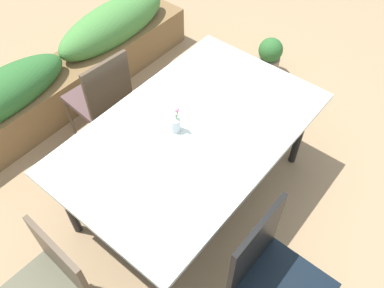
{
  "coord_description": "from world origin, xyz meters",
  "views": [
    {
      "loc": [
        -1.34,
        -1.08,
        2.74
      ],
      "look_at": [
        0.04,
        0.05,
        0.61
      ],
      "focal_mm": 37.43,
      "sensor_mm": 36.0,
      "label": 1
    }
  ],
  "objects_px": {
    "flower_vase": "(176,123)",
    "planter_box": "(66,71)",
    "chair_near_left": "(272,275)",
    "dining_table": "(192,136)",
    "potted_plant": "(270,56)",
    "chair_far_side": "(102,96)"
  },
  "relations": [
    {
      "from": "planter_box",
      "to": "dining_table",
      "type": "bearing_deg",
      "value": -94.32
    },
    {
      "from": "chair_far_side",
      "to": "potted_plant",
      "type": "distance_m",
      "value": 1.8
    },
    {
      "from": "chair_near_left",
      "to": "chair_far_side",
      "type": "height_order",
      "value": "chair_near_left"
    },
    {
      "from": "dining_table",
      "to": "chair_near_left",
      "type": "xyz_separation_m",
      "value": [
        -0.41,
        -0.92,
        -0.16
      ]
    },
    {
      "from": "flower_vase",
      "to": "planter_box",
      "type": "relative_size",
      "value": 0.07
    },
    {
      "from": "flower_vase",
      "to": "potted_plant",
      "type": "xyz_separation_m",
      "value": [
        1.73,
        0.26,
        -0.62
      ]
    },
    {
      "from": "flower_vase",
      "to": "planter_box",
      "type": "bearing_deg",
      "value": 82.9
    },
    {
      "from": "dining_table",
      "to": "planter_box",
      "type": "relative_size",
      "value": 0.64
    },
    {
      "from": "flower_vase",
      "to": "chair_far_side",
      "type": "bearing_deg",
      "value": 85.94
    },
    {
      "from": "dining_table",
      "to": "planter_box",
      "type": "bearing_deg",
      "value": 85.68
    },
    {
      "from": "flower_vase",
      "to": "planter_box",
      "type": "height_order",
      "value": "flower_vase"
    },
    {
      "from": "dining_table",
      "to": "flower_vase",
      "type": "relative_size",
      "value": 8.64
    },
    {
      "from": "chair_far_side",
      "to": "flower_vase",
      "type": "bearing_deg",
      "value": -90.01
    },
    {
      "from": "dining_table",
      "to": "potted_plant",
      "type": "bearing_deg",
      "value": 11.66
    },
    {
      "from": "flower_vase",
      "to": "potted_plant",
      "type": "height_order",
      "value": "flower_vase"
    },
    {
      "from": "chair_far_side",
      "to": "flower_vase",
      "type": "relative_size",
      "value": 4.34
    },
    {
      "from": "dining_table",
      "to": "flower_vase",
      "type": "bearing_deg",
      "value": 129.69
    },
    {
      "from": "dining_table",
      "to": "flower_vase",
      "type": "distance_m",
      "value": 0.17
    },
    {
      "from": "dining_table",
      "to": "potted_plant",
      "type": "distance_m",
      "value": 1.77
    },
    {
      "from": "chair_near_left",
      "to": "planter_box",
      "type": "relative_size",
      "value": 0.34
    },
    {
      "from": "potted_plant",
      "to": "flower_vase",
      "type": "bearing_deg",
      "value": -171.44
    },
    {
      "from": "chair_near_left",
      "to": "flower_vase",
      "type": "relative_size",
      "value": 4.55
    }
  ]
}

